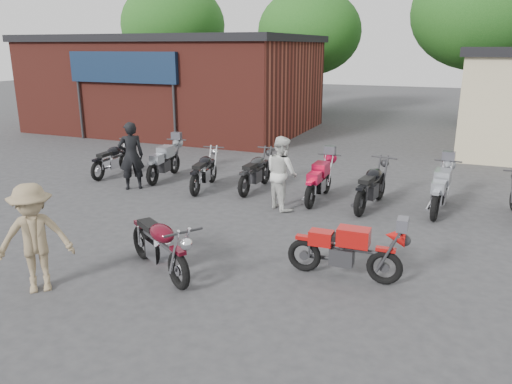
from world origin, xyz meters
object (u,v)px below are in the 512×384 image
at_px(person_light, 282,173).
at_px(row_bike_0, 112,158).
at_px(row_bike_1, 164,160).
at_px(row_bike_6, 441,187).
at_px(row_bike_2, 204,169).
at_px(row_bike_5, 372,183).
at_px(helmet, 165,254).
at_px(person_dark, 131,156).
at_px(vintage_motorcycle, 159,242).
at_px(person_tan, 34,238).
at_px(sportbike, 346,248).
at_px(row_bike_3, 256,170).
at_px(row_bike_4, 319,178).

bearing_deg(person_light, row_bike_0, 28.24).
distance_m(row_bike_1, row_bike_6, 7.71).
relative_size(row_bike_2, row_bike_5, 0.93).
height_order(helmet, person_light, person_light).
bearing_deg(person_light, helmet, 114.54).
xyz_separation_m(person_dark, row_bike_0, (-1.48, 1.04, -0.38)).
height_order(vintage_motorcycle, person_light, person_light).
distance_m(person_tan, row_bike_0, 7.56).
height_order(sportbike, helmet, sportbike).
bearing_deg(row_bike_3, row_bike_1, 89.60).
relative_size(helmet, row_bike_2, 0.14).
height_order(sportbike, row_bike_6, row_bike_6).
relative_size(person_light, row_bike_3, 0.90).
bearing_deg(row_bike_0, row_bike_5, -93.52).
bearing_deg(row_bike_5, person_dark, 105.22).
bearing_deg(helmet, row_bike_5, 57.54).
bearing_deg(row_bike_6, helmet, 142.29).
xyz_separation_m(row_bike_1, row_bike_6, (7.71, -0.10, 0.02)).
xyz_separation_m(sportbike, row_bike_1, (-6.44, 4.49, 0.03)).
bearing_deg(row_bike_0, vintage_motorcycle, -138.03).
xyz_separation_m(sportbike, person_dark, (-6.66, 3.23, 0.38)).
relative_size(helmet, row_bike_1, 0.14).
xyz_separation_m(vintage_motorcycle, row_bike_5, (2.69, 5.13, 0.01)).
bearing_deg(row_bike_1, helmet, -154.11).
relative_size(person_dark, row_bike_4, 0.94).
distance_m(helmet, row_bike_0, 6.89).
bearing_deg(sportbike, row_bike_1, 144.12).
xyz_separation_m(person_dark, row_bike_3, (3.18, 1.19, -0.36)).
bearing_deg(person_tan, row_bike_6, 6.44).
relative_size(person_tan, row_bike_1, 0.90).
bearing_deg(person_tan, vintage_motorcycle, -2.31).
relative_size(vintage_motorcycle, person_tan, 1.15).
bearing_deg(person_tan, helmet, 12.47).
distance_m(person_light, person_tan, 5.91).
xyz_separation_m(row_bike_0, row_bike_5, (7.85, -0.19, 0.06)).
height_order(person_tan, row_bike_4, person_tan).
relative_size(helmet, row_bike_5, 0.13).
distance_m(row_bike_0, row_bike_3, 4.66).
xyz_separation_m(vintage_motorcycle, sportbike, (2.99, 1.06, -0.05)).
height_order(person_dark, row_bike_3, person_dark).
relative_size(person_tan, row_bike_4, 0.90).
distance_m(helmet, person_dark, 5.16).
distance_m(sportbike, person_dark, 7.42).
height_order(row_bike_1, row_bike_5, row_bike_5).
relative_size(sportbike, row_bike_5, 0.90).
distance_m(person_tan, row_bike_5, 7.64).
distance_m(sportbike, helmet, 3.31).
distance_m(person_dark, person_light, 4.37).
bearing_deg(row_bike_2, vintage_motorcycle, -168.94).
xyz_separation_m(person_dark, row_bike_2, (1.82, 0.76, -0.36)).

